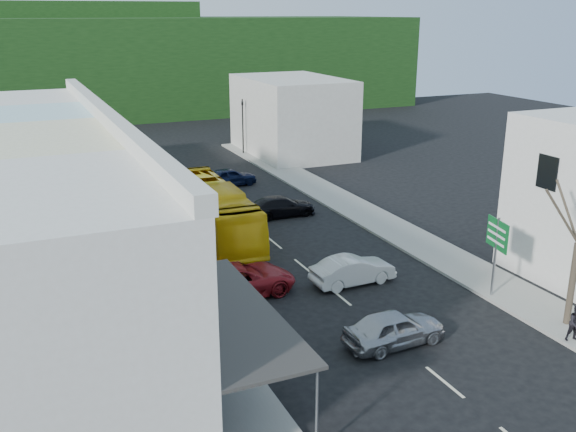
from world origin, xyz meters
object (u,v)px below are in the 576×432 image
object	(u,v)px
bus	(213,211)
pedestrian_left	(163,284)
traffic_signal	(243,127)
car_white	(353,270)
car_red	(238,281)
direction_sign	(495,259)
car_silver	(394,329)

from	to	relation	value
bus	pedestrian_left	distance (m)	9.34
pedestrian_left	traffic_signal	distance (m)	32.20
car_white	car_red	xyz separation A→B (m)	(-5.58, 0.98, 0.00)
car_red	traffic_signal	bearing A→B (deg)	-23.74
car_red	pedestrian_left	xyz separation A→B (m)	(-3.41, 0.46, 0.30)
bus	traffic_signal	distance (m)	22.91
bus	car_red	xyz separation A→B (m)	(-1.46, -8.40, -0.85)
car_white	traffic_signal	size ratio (longest dim) A/B	0.86
car_white	direction_sign	world-z (taller)	direction_sign
direction_sign	bus	bearing A→B (deg)	135.99
direction_sign	traffic_signal	size ratio (longest dim) A/B	0.76
car_white	direction_sign	distance (m)	6.65
bus	pedestrian_left	size ratio (longest dim) A/B	6.82
bus	direction_sign	size ratio (longest dim) A/B	2.96
direction_sign	traffic_signal	distance (m)	34.29
car_red	direction_sign	size ratio (longest dim) A/B	1.18
car_silver	pedestrian_left	size ratio (longest dim) A/B	2.59
car_silver	direction_sign	bearing A→B (deg)	-76.34
bus	car_red	world-z (taller)	bus
bus	car_silver	bearing A→B (deg)	-78.89
car_red	direction_sign	world-z (taller)	direction_sign
direction_sign	traffic_signal	xyz separation A→B (m)	(0.20, 34.28, 0.61)
car_white	pedestrian_left	distance (m)	9.12
direction_sign	traffic_signal	bearing A→B (deg)	101.12
bus	car_white	size ratio (longest dim) A/B	2.64
bus	traffic_signal	bearing A→B (deg)	66.98
bus	direction_sign	world-z (taller)	direction_sign
car_silver	car_white	bearing A→B (deg)	-16.50
car_silver	car_white	distance (m)	6.16
traffic_signal	car_silver	bearing A→B (deg)	84.76
bus	car_white	bearing A→B (deg)	-64.95
traffic_signal	pedestrian_left	bearing A→B (deg)	68.95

